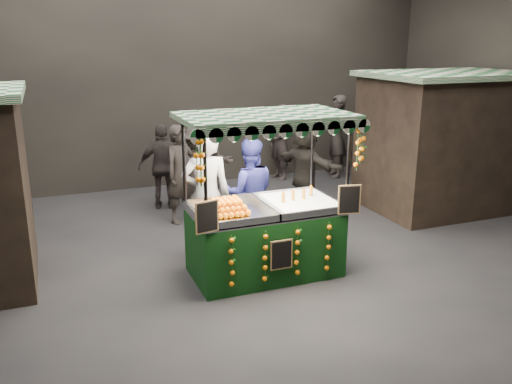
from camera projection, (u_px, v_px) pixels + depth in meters
name	position (u px, v px, depth m)	size (l,w,h in m)	color
ground	(260.00, 268.00, 7.75)	(12.00, 12.00, 0.00)	black
market_hall	(261.00, 23.00, 6.81)	(12.10, 10.10, 5.05)	black
neighbour_stall_right	(444.00, 141.00, 10.27)	(3.00, 2.20, 2.60)	black
juice_stall	(266.00, 227.00, 7.39)	(2.33, 1.37, 2.26)	black
vendor_grey	(206.00, 196.00, 7.86)	(0.79, 0.59, 1.96)	gray
vendor_blue	(249.00, 193.00, 8.42)	(0.98, 0.85, 1.73)	navy
shopper_0	(181.00, 174.00, 9.51)	(0.76, 0.68, 1.76)	black
shopper_1	(212.00, 165.00, 10.38)	(0.87, 0.71, 1.69)	#2E2725
shopper_2	(164.00, 167.00, 10.31)	(1.03, 0.62, 1.65)	#2C2624
shopper_3	(197.00, 168.00, 10.24)	(1.18, 1.15, 1.62)	#2B2623
shopper_5	(305.00, 166.00, 10.18)	(0.99, 1.66, 1.71)	#282420
shopper_6	(280.00, 142.00, 12.44)	(0.55, 0.71, 1.74)	#282220
shopper_7	(337.00, 136.00, 12.63)	(0.63, 0.80, 1.94)	#2D2724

